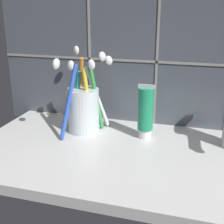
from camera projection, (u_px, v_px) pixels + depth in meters
The scene contains 4 objects.
sink_counter at pixel (132, 157), 62.21cm from camera, with size 65.89×34.96×2.00cm, color silver.
tile_wall_backsplash at pixel (151, 37), 71.12cm from camera, with size 75.89×1.72×45.34cm.
toothbrush_cup at pixel (83, 107), 70.83cm from camera, with size 10.47×14.08×18.98cm.
toothpaste_tube at pixel (146, 112), 66.92cm from camera, with size 3.47×3.31×12.01cm.
Camera 1 is at (11.94, -54.62, 30.00)cm, focal length 50.00 mm.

